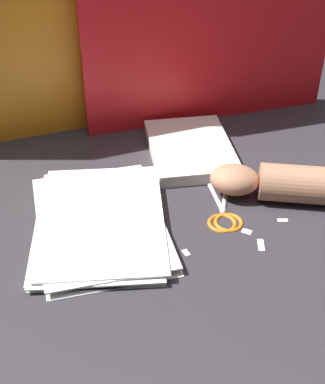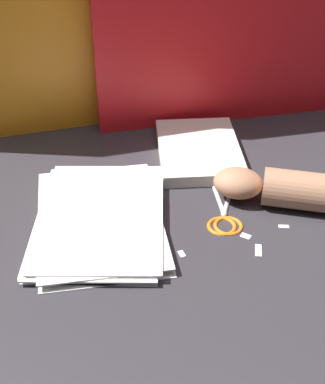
{
  "view_description": "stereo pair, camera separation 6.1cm",
  "coord_description": "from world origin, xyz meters",
  "px_view_note": "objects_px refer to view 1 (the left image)",
  "views": [
    {
      "loc": [
        -0.12,
        -0.71,
        0.61
      ],
      "look_at": [
        -0.01,
        0.03,
        0.06
      ],
      "focal_mm": 50.0,
      "sensor_mm": 36.0,
      "label": 1
    },
    {
      "loc": [
        -0.06,
        -0.72,
        0.61
      ],
      "look_at": [
        -0.01,
        0.03,
        0.06
      ],
      "focal_mm": 50.0,
      "sensor_mm": 36.0,
      "label": 2
    }
  ],
  "objects_px": {
    "paper_stack": "(100,222)",
    "book_closed": "(190,149)",
    "hand_forearm": "(295,184)",
    "scissors": "(224,212)"
  },
  "relations": [
    {
      "from": "paper_stack",
      "to": "book_closed",
      "type": "bearing_deg",
      "value": 45.8
    },
    {
      "from": "paper_stack",
      "to": "book_closed",
      "type": "height_order",
      "value": "book_closed"
    },
    {
      "from": "book_closed",
      "to": "hand_forearm",
      "type": "xyz_separation_m",
      "value": [
        0.16,
        -0.19,
        0.02
      ]
    },
    {
      "from": "paper_stack",
      "to": "scissors",
      "type": "relative_size",
      "value": 2.05
    },
    {
      "from": "paper_stack",
      "to": "scissors",
      "type": "xyz_separation_m",
      "value": [
        0.23,
        0.0,
        -0.0
      ]
    },
    {
      "from": "book_closed",
      "to": "paper_stack",
      "type": "bearing_deg",
      "value": -134.2
    },
    {
      "from": "book_closed",
      "to": "scissors",
      "type": "height_order",
      "value": "book_closed"
    },
    {
      "from": "book_closed",
      "to": "hand_forearm",
      "type": "distance_m",
      "value": 0.25
    },
    {
      "from": "book_closed",
      "to": "scissors",
      "type": "relative_size",
      "value": 1.43
    },
    {
      "from": "book_closed",
      "to": "hand_forearm",
      "type": "height_order",
      "value": "hand_forearm"
    }
  ]
}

